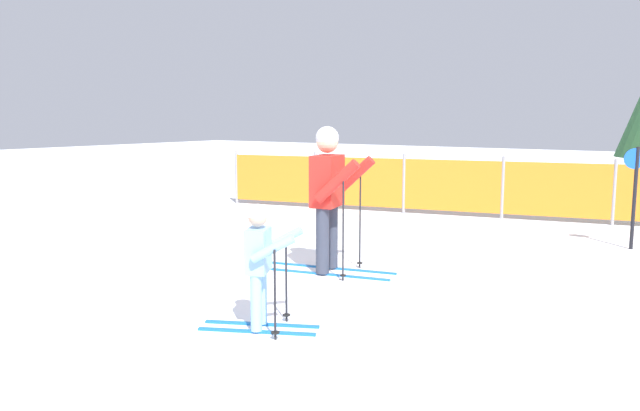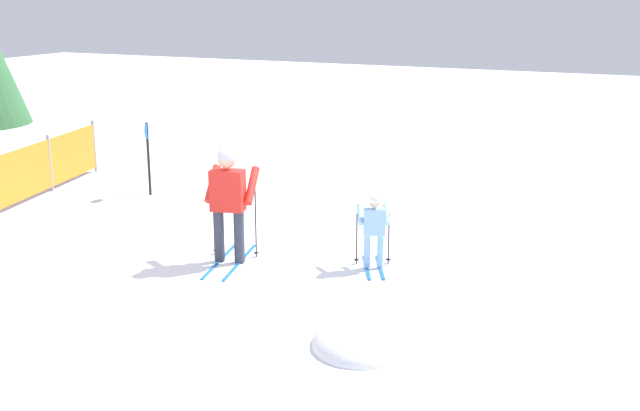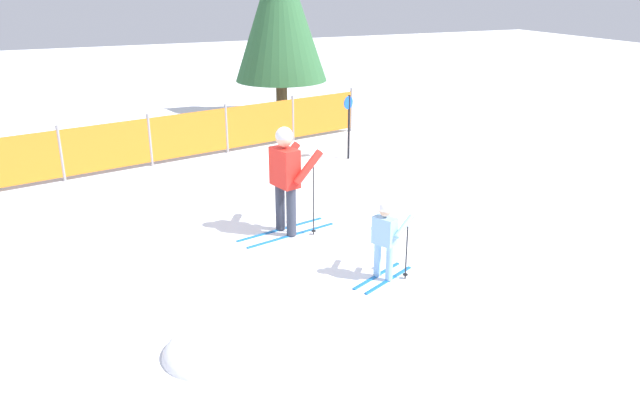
% 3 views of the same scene
% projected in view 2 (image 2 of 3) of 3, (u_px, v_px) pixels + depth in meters
% --- Properties ---
extents(ground_plane, '(60.00, 60.00, 0.00)m').
position_uv_depth(ground_plane, '(239.00, 266.00, 11.48)').
color(ground_plane, white).
extents(skier_adult, '(1.64, 0.82, 1.70)m').
position_uv_depth(skier_adult, '(228.00, 194.00, 11.41)').
color(skier_adult, '#1966B2').
rests_on(skier_adult, ground_plane).
extents(skier_child, '(1.02, 0.69, 1.09)m').
position_uv_depth(skier_child, '(374.00, 225.00, 11.26)').
color(skier_child, '#1966B2').
rests_on(skier_child, ground_plane).
extents(trail_marker, '(0.26, 0.13, 1.41)m').
position_uv_depth(trail_marker, '(148.00, 151.00, 15.22)').
color(trail_marker, black).
rests_on(trail_marker, ground_plane).
extents(snow_mound, '(1.37, 1.17, 0.55)m').
position_uv_depth(snow_mound, '(366.00, 343.00, 8.99)').
color(snow_mound, white).
rests_on(snow_mound, ground_plane).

